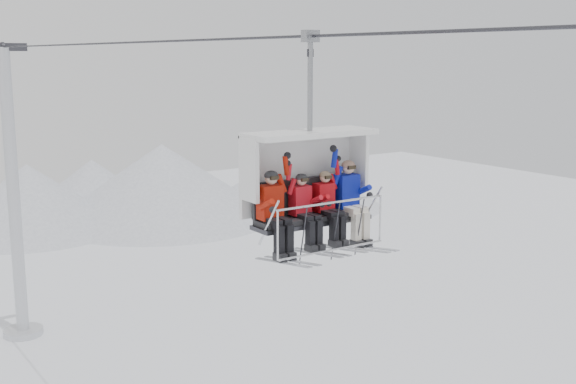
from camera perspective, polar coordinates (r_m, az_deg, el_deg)
lift_tower_right at (r=35.16m, az=-20.77°, el=-1.72°), size 2.00×1.80×13.48m
haul_cable at (r=13.96m, az=0.00°, el=12.16°), size 0.06×50.00×0.06m
chairlift_carrier at (r=13.66m, az=1.39°, el=1.32°), size 2.58×1.17×3.98m
skier_far_left at (r=12.99m, az=-1.14°, el=-1.40°), size 0.42×1.69×1.68m
skier_center_left at (r=13.36m, az=1.30°, el=-1.28°), size 0.37×1.69×1.50m
skier_center_right at (r=13.68m, az=3.16°, el=-1.02°), size 0.37×1.69×1.50m
skier_far_right at (r=14.02m, az=4.92°, el=-0.45°), size 0.44×1.69×1.74m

